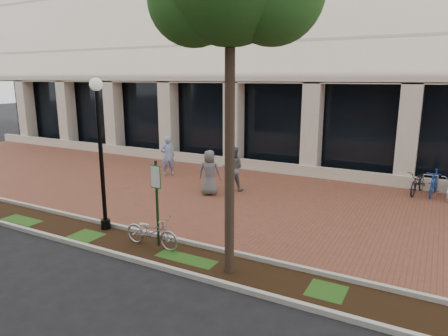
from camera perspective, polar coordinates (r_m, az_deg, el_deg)
The scene contains 11 objects.
ground at distance 15.37m, azimuth -0.34°, elevation -3.91°, with size 120.00×120.00×0.00m, color black.
brick_plaza at distance 15.37m, azimuth -0.34°, elevation -3.89°, with size 40.00×9.00×0.01m, color brown.
planting_strip at distance 11.33m, azimuth -13.47°, elevation -10.51°, with size 40.00×1.50×0.01m, color black.
curb_plaza_side at distance 11.83m, azimuth -11.04°, elevation -9.08°, with size 40.00×0.12×0.12m, color #B7B7AD.
curb_street_side at distance 10.81m, azimuth -16.17°, elevation -11.52°, with size 40.00×0.12×0.12m, color #B7B7AD.
parking_sign at distance 10.57m, azimuth -9.63°, elevation -3.45°, with size 0.34×0.07×2.34m.
lamppost at distance 11.92m, azimuth -17.25°, elevation 2.91°, with size 0.36×0.36×4.42m.
locked_bicycle at distance 10.87m, azimuth -10.28°, elevation -8.91°, with size 0.58×1.67×0.88m, color #B0AFB4.
pedestrian_left at distance 18.45m, azimuth -8.05°, elevation 1.71°, with size 0.66×0.44×1.82m, color #8C99D1.
pedestrian_mid at distance 15.83m, azimuth 1.28°, elevation -0.08°, with size 0.87×0.67×1.78m, color slate.
pedestrian_right at distance 15.24m, azimuth -2.09°, elevation -0.67°, with size 0.85×0.56×1.75m, color #5D5E62.
Camera 1 is at (7.09, -12.90, 4.42)m, focal length 32.00 mm.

